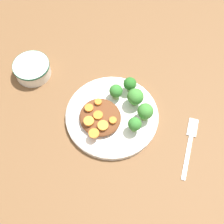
{
  "coord_description": "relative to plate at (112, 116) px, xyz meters",
  "views": [
    {
      "loc": [
        -0.36,
        0.15,
        0.72
      ],
      "look_at": [
        0.0,
        0.0,
        0.03
      ],
      "focal_mm": 50.0,
      "sensor_mm": 36.0,
      "label": 1
    }
  ],
  "objects": [
    {
      "name": "broccoli_floret_1",
      "position": [
        0.01,
        -0.07,
        0.04
      ],
      "size": [
        0.04,
        0.04,
        0.06
      ],
      "color": "#759E51",
      "rests_on": "plate"
    },
    {
      "name": "fork",
      "position": [
        -0.14,
        -0.15,
        -0.01
      ],
      "size": [
        0.14,
        0.12,
        0.01
      ],
      "rotation": [
        0.0,
        0.0,
        5.6
      ],
      "color": "silver",
      "rests_on": "ground_plane"
    },
    {
      "name": "stew_mound",
      "position": [
        -0.0,
        0.03,
        0.02
      ],
      "size": [
        0.11,
        0.11,
        0.02
      ],
      "primitive_type": "ellipsoid",
      "color": "brown",
      "rests_on": "plate"
    },
    {
      "name": "plate",
      "position": [
        0.0,
        0.0,
        0.0
      ],
      "size": [
        0.24,
        0.24,
        0.02
      ],
      "color": "white",
      "rests_on": "ground_plane"
    },
    {
      "name": "broccoli_floret_4",
      "position": [
        0.05,
        -0.03,
        0.03
      ],
      "size": [
        0.04,
        0.04,
        0.05
      ],
      "color": "#7FA85B",
      "rests_on": "plate"
    },
    {
      "name": "carrot_slice_1",
      "position": [
        -0.03,
        0.04,
        0.03
      ],
      "size": [
        0.03,
        0.03,
        0.01
      ],
      "primitive_type": "cylinder",
      "color": "orange",
      "rests_on": "stew_mound"
    },
    {
      "name": "carrot_slice_4",
      "position": [
        0.03,
        0.05,
        0.03
      ],
      "size": [
        0.02,
        0.02,
        0.01
      ],
      "primitive_type": "cylinder",
      "color": "orange",
      "rests_on": "stew_mound"
    },
    {
      "name": "dip_bowl",
      "position": [
        0.22,
        0.15,
        0.01
      ],
      "size": [
        0.1,
        0.1,
        0.04
      ],
      "color": "white",
      "rests_on": "ground_plane"
    },
    {
      "name": "broccoli_floret_2",
      "position": [
        0.05,
        -0.07,
        0.03
      ],
      "size": [
        0.03,
        0.03,
        0.05
      ],
      "color": "#7FA85B",
      "rests_on": "plate"
    },
    {
      "name": "carrot_slice_3",
      "position": [
        -0.03,
        0.01,
        0.03
      ],
      "size": [
        0.02,
        0.02,
        0.01
      ],
      "primitive_type": "cylinder",
      "color": "orange",
      "rests_on": "stew_mound"
    },
    {
      "name": "carrot_slice_2",
      "position": [
        -0.04,
        0.07,
        0.03
      ],
      "size": [
        0.03,
        0.03,
        0.01
      ],
      "primitive_type": "cylinder",
      "color": "orange",
      "rests_on": "stew_mound"
    },
    {
      "name": "broccoli_floret_0",
      "position": [
        -0.06,
        -0.03,
        0.03
      ],
      "size": [
        0.03,
        0.03,
        0.05
      ],
      "color": "#759E51",
      "rests_on": "plate"
    },
    {
      "name": "carrot_slice_5",
      "position": [
        -0.01,
        0.07,
        0.03
      ],
      "size": [
        0.03,
        0.03,
        0.01
      ],
      "primitive_type": "cylinder",
      "color": "orange",
      "rests_on": "stew_mound"
    },
    {
      "name": "broccoli_floret_3",
      "position": [
        -0.04,
        -0.07,
        0.04
      ],
      "size": [
        0.04,
        0.04,
        0.05
      ],
      "color": "#759E51",
      "rests_on": "plate"
    },
    {
      "name": "carrot_slice_0",
      "position": [
        0.04,
        0.02,
        0.03
      ],
      "size": [
        0.02,
        0.02,
        0.01
      ],
      "primitive_type": "cylinder",
      "color": "orange",
      "rests_on": "stew_mound"
    },
    {
      "name": "carrot_slice_6",
      "position": [
        -0.0,
        0.04,
        0.03
      ],
      "size": [
        0.02,
        0.02,
        0.01
      ],
      "primitive_type": "cylinder",
      "color": "orange",
      "rests_on": "stew_mound"
    },
    {
      "name": "ground_plane",
      "position": [
        0.0,
        0.0,
        -0.01
      ],
      "size": [
        4.0,
        4.0,
        0.0
      ],
      "primitive_type": "plane",
      "color": "brown"
    }
  ]
}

